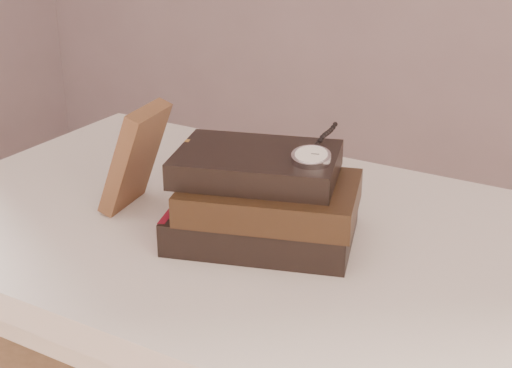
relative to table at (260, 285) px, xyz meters
The scene contains 5 objects.
table is the anchor object (origin of this frame).
book_stack 0.15m from the table, 53.25° to the right, with size 0.28×0.22×0.12m.
journal 0.25m from the table, 169.40° to the right, with size 0.02×0.10×0.15m, color #482C1B.
pocket_watch 0.23m from the table, 11.46° to the right, with size 0.06×0.15×0.02m.
eyeglasses 0.18m from the table, 165.66° to the left, with size 0.13×0.14×0.05m.
Camera 1 is at (0.45, -0.44, 1.19)m, focal length 52.28 mm.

